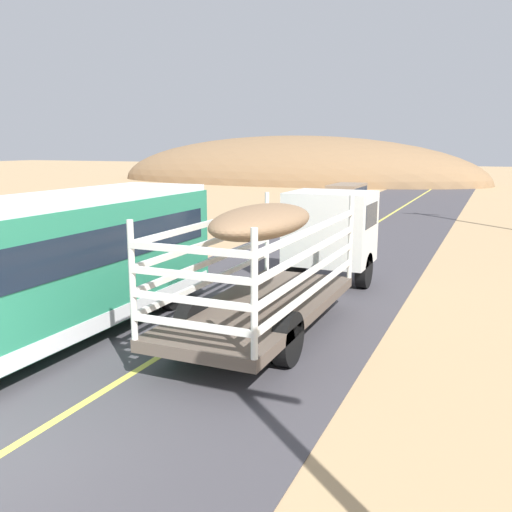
% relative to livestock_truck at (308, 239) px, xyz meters
% --- Properties ---
extents(livestock_truck, '(2.53, 9.70, 3.02)m').
position_rel_livestock_truck_xyz_m(livestock_truck, '(0.00, 0.00, 0.00)').
color(livestock_truck, silver).
rests_on(livestock_truck, road_surface).
extents(bus, '(2.54, 10.00, 3.21)m').
position_rel_livestock_truck_xyz_m(bus, '(-4.18, -5.38, -0.04)').
color(bus, '#2D8C66').
rests_on(bus, road_surface).
extents(car_far, '(1.90, 4.62, 1.93)m').
position_rel_livestock_truck_xyz_m(car_far, '(-3.97, 19.64, -0.70)').
color(car_far, '#8C7259').
rests_on(car_far, road_surface).
extents(distant_hill, '(45.69, 19.47, 10.87)m').
position_rel_livestock_truck_xyz_m(distant_hill, '(-18.58, 49.29, -1.79)').
color(distant_hill, olive).
rests_on(distant_hill, ground).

